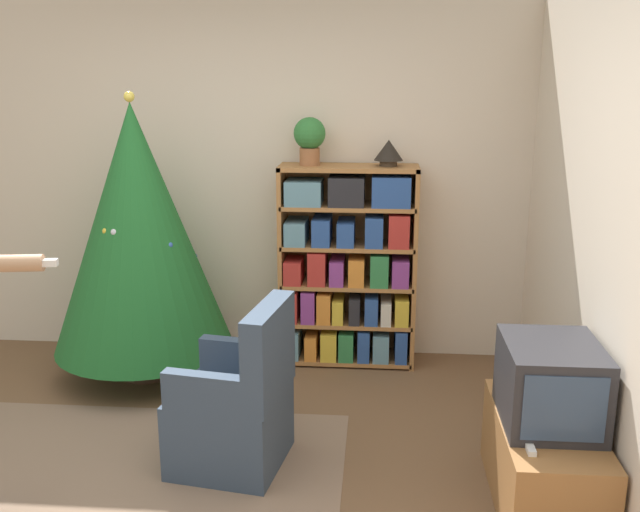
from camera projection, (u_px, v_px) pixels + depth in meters
The scene contains 12 objects.
ground_plane at pixel (183, 510), 3.48m from camera, with size 14.00×14.00×0.00m, color brown.
wall_back at pixel (253, 180), 5.23m from camera, with size 8.00×0.10×2.60m.
area_rug at pixel (115, 491), 3.63m from camera, with size 2.30×1.84×0.01m.
bookshelf at pixel (348, 268), 5.09m from camera, with size 0.97×0.33×1.44m.
tv_stand at pixel (543, 463), 3.47m from camera, with size 0.46×0.93×0.45m.
television at pixel (550, 383), 3.36m from camera, with size 0.44×0.54×0.40m.
game_remote at pixel (530, 448), 3.16m from camera, with size 0.04×0.12×0.02m.
christmas_tree at pixel (138, 229), 4.77m from camera, with size 1.21×1.21×1.95m.
armchair at pixel (237, 409), 3.82m from camera, with size 0.65×0.64×0.92m.
potted_plant at pixel (310, 138), 4.89m from camera, with size 0.22×0.22×0.33m.
table_lamp at pixel (389, 151), 4.86m from camera, with size 0.20×0.20×0.18m.
book_pile_near_tree at pixel (199, 401), 4.58m from camera, with size 0.21×0.15×0.04m.
Camera 1 is at (0.92, -2.99, 2.08)m, focal length 40.00 mm.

